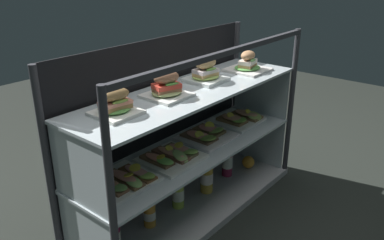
# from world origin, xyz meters

# --- Properties ---
(ground_plane) EXTENTS (6.00, 6.00, 0.02)m
(ground_plane) POSITION_xyz_m (0.00, 0.00, -0.01)
(ground_plane) COLOR black
(ground_plane) RESTS_ON ground
(case_base_deck) EXTENTS (1.37, 0.42, 0.04)m
(case_base_deck) POSITION_xyz_m (0.00, 0.00, 0.02)
(case_base_deck) COLOR #BAB7B8
(case_base_deck) RESTS_ON ground
(case_frame) EXTENTS (1.37, 0.42, 0.90)m
(case_frame) POSITION_xyz_m (0.00, 0.13, 0.49)
(case_frame) COLOR #333338
(case_frame) RESTS_ON ground
(riser_lower_tier) EXTENTS (1.31, 0.36, 0.32)m
(riser_lower_tier) POSITION_xyz_m (0.00, 0.00, 0.20)
(riser_lower_tier) COLOR silver
(riser_lower_tier) RESTS_ON case_base_deck
(shelf_lower_glass) EXTENTS (1.33, 0.38, 0.01)m
(shelf_lower_glass) POSITION_xyz_m (0.00, 0.00, 0.36)
(shelf_lower_glass) COLOR silver
(shelf_lower_glass) RESTS_ON riser_lower_tier
(riser_upper_tier) EXTENTS (1.31, 0.36, 0.30)m
(riser_upper_tier) POSITION_xyz_m (0.00, 0.00, 0.52)
(riser_upper_tier) COLOR silver
(riser_upper_tier) RESTS_ON shelf_lower_glass
(shelf_upper_glass) EXTENTS (1.33, 0.38, 0.01)m
(shelf_upper_glass) POSITION_xyz_m (0.00, 0.00, 0.67)
(shelf_upper_glass) COLOR silver
(shelf_upper_glass) RESTS_ON riser_upper_tier
(plated_roll_sandwich_near_left_corner) EXTENTS (0.17, 0.17, 0.11)m
(plated_roll_sandwich_near_left_corner) POSITION_xyz_m (-0.44, 0.02, 0.72)
(plated_roll_sandwich_near_left_corner) COLOR white
(plated_roll_sandwich_near_left_corner) RESTS_ON shelf_upper_glass
(plated_roll_sandwich_center) EXTENTS (0.19, 0.19, 0.12)m
(plated_roll_sandwich_center) POSITION_xyz_m (-0.16, 0.02, 0.72)
(plated_roll_sandwich_center) COLOR white
(plated_roll_sandwich_center) RESTS_ON shelf_upper_glass
(plated_roll_sandwich_right_of_center) EXTENTS (0.18, 0.18, 0.12)m
(plated_roll_sandwich_right_of_center) POSITION_xyz_m (0.15, 0.03, 0.73)
(plated_roll_sandwich_right_of_center) COLOR white
(plated_roll_sandwich_right_of_center) RESTS_ON shelf_upper_glass
(plated_roll_sandwich_near_right_corner) EXTENTS (0.21, 0.21, 0.11)m
(plated_roll_sandwich_near_right_corner) POSITION_xyz_m (0.45, -0.02, 0.72)
(plated_roll_sandwich_near_right_corner) COLOR white
(plated_roll_sandwich_near_right_corner) RESTS_ON shelf_upper_glass
(open_sandwich_tray_right_of_center) EXTENTS (0.27, 0.26, 0.06)m
(open_sandwich_tray_right_of_center) POSITION_xyz_m (-0.44, 0.01, 0.39)
(open_sandwich_tray_right_of_center) COLOR white
(open_sandwich_tray_right_of_center) RESTS_ON shelf_lower_glass
(open_sandwich_tray_center) EXTENTS (0.27, 0.25, 0.06)m
(open_sandwich_tray_center) POSITION_xyz_m (-0.15, -0.00, 0.39)
(open_sandwich_tray_center) COLOR white
(open_sandwich_tray_center) RESTS_ON shelf_lower_glass
(open_sandwich_tray_mid_left) EXTENTS (0.27, 0.25, 0.06)m
(open_sandwich_tray_mid_left) POSITION_xyz_m (0.15, 0.03, 0.38)
(open_sandwich_tray_mid_left) COLOR white
(open_sandwich_tray_mid_left) RESTS_ON shelf_lower_glass
(open_sandwich_tray_far_right) EXTENTS (0.27, 0.26, 0.06)m
(open_sandwich_tray_far_right) POSITION_xyz_m (0.45, 0.02, 0.39)
(open_sandwich_tray_far_right) COLOR white
(open_sandwich_tray_far_right) RESTS_ON shelf_lower_glass
(juice_bottle_tucked_behind) EXTENTS (0.06, 0.06, 0.21)m
(juice_bottle_tucked_behind) POSITION_xyz_m (-0.50, 0.04, 0.12)
(juice_bottle_tucked_behind) COLOR #911E48
(juice_bottle_tucked_behind) RESTS_ON case_base_deck
(juice_bottle_front_middle) EXTENTS (0.06, 0.06, 0.19)m
(juice_bottle_front_middle) POSITION_xyz_m (-0.27, 0.04, 0.11)
(juice_bottle_front_middle) COLOR orange
(juice_bottle_front_middle) RESTS_ON case_base_deck
(juice_bottle_back_left) EXTENTS (0.06, 0.06, 0.24)m
(juice_bottle_back_left) POSITION_xyz_m (-0.06, 0.04, 0.14)
(juice_bottle_back_left) COLOR #B3CF45
(juice_bottle_back_left) RESTS_ON case_base_deck
(juice_bottle_front_fourth) EXTENTS (0.07, 0.07, 0.21)m
(juice_bottle_front_fourth) POSITION_xyz_m (0.15, 0.02, 0.13)
(juice_bottle_front_fourth) COLOR gold
(juice_bottle_front_fourth) RESTS_ON case_base_deck
(juice_bottle_front_left_end) EXTENTS (0.06, 0.06, 0.26)m
(juice_bottle_front_left_end) POSITION_xyz_m (0.37, 0.03, 0.14)
(juice_bottle_front_left_end) COLOR #9E2346
(juice_bottle_front_left_end) RESTS_ON case_base_deck
(orange_fruit_beside_bottles) EXTENTS (0.08, 0.08, 0.08)m
(orange_fruit_beside_bottles) POSITION_xyz_m (0.53, -0.02, 0.08)
(orange_fruit_beside_bottles) COLOR orange
(orange_fruit_beside_bottles) RESTS_ON case_base_deck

